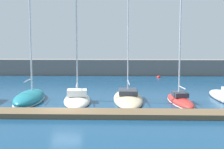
# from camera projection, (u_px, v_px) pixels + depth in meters

# --- Properties ---
(ground_plane) EXTENTS (120.00, 120.00, 0.00)m
(ground_plane) POSITION_uv_depth(u_px,v_px,m) (66.00, 112.00, 26.41)
(ground_plane) COLOR navy
(dock_pier) EXTENTS (43.62, 2.40, 0.40)m
(dock_pier) POSITION_uv_depth(u_px,v_px,m) (63.00, 113.00, 25.06)
(dock_pier) COLOR brown
(dock_pier) RESTS_ON ground_plane
(breakwater_seawall) EXTENTS (108.00, 3.16, 2.71)m
(breakwater_seawall) POSITION_uv_depth(u_px,v_px,m) (96.00, 67.00, 55.75)
(breakwater_seawall) COLOR slate
(breakwater_seawall) RESTS_ON ground_plane
(sailboat_teal_fourth) EXTENTS (3.03, 8.03, 17.14)m
(sailboat_teal_fourth) POSITION_uv_depth(u_px,v_px,m) (29.00, 97.00, 31.39)
(sailboat_teal_fourth) COLOR #19707F
(sailboat_teal_fourth) RESTS_ON ground_plane
(sailboat_ivory_fifth) EXTENTS (3.42, 7.91, 13.18)m
(sailboat_ivory_fifth) POSITION_uv_depth(u_px,v_px,m) (77.00, 99.00, 30.94)
(sailboat_ivory_fifth) COLOR silver
(sailboat_ivory_fifth) RESTS_ON ground_plane
(sailboat_sand_sixth) EXTENTS (3.13, 10.25, 21.02)m
(sailboat_sand_sixth) POSITION_uv_depth(u_px,v_px,m) (128.00, 97.00, 31.86)
(sailboat_sand_sixth) COLOR beige
(sailboat_sand_sixth) RESTS_ON ground_plane
(sailboat_red_seventh) EXTENTS (2.40, 7.11, 13.48)m
(sailboat_red_seventh) POSITION_uv_depth(u_px,v_px,m) (180.00, 99.00, 30.20)
(sailboat_red_seventh) COLOR #B72D28
(sailboat_red_seventh) RESTS_ON ground_plane
(mooring_buoy_red) EXTENTS (0.66, 0.66, 0.66)m
(mooring_buoy_red) POSITION_uv_depth(u_px,v_px,m) (159.00, 78.00, 51.50)
(mooring_buoy_red) COLOR red
(mooring_buoy_red) RESTS_ON ground_plane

